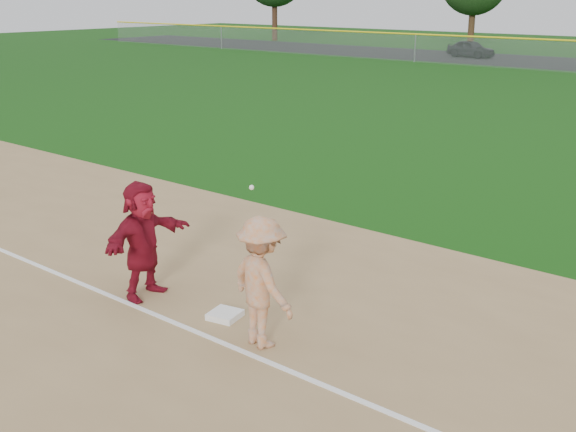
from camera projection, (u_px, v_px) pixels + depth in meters
The scene contains 6 objects.
ground at pixel (228, 314), 11.61m from camera, with size 160.00×160.00×0.00m, color #13470D.
foul_line at pixel (192, 330), 11.02m from camera, with size 60.00×0.10×0.01m, color white.
first_base at pixel (225, 315), 11.42m from camera, with size 0.46×0.46×0.10m, color white.
base_runner at pixel (142, 240), 11.99m from camera, with size 1.86×0.59×2.00m, color maroon.
car_left at pixel (471, 49), 56.74m from camera, with size 1.56×3.88×1.32m, color black.
first_base_play at pixel (262, 282), 10.31m from camera, with size 1.39×0.98×2.28m.
Camera 1 is at (7.54, -7.53, 4.97)m, focal length 45.00 mm.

